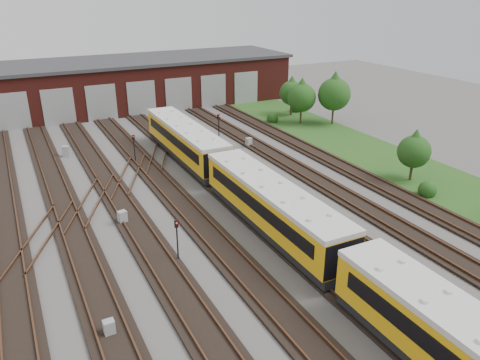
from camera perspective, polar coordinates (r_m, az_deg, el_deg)
name	(u,v)px	position (r m, az deg, el deg)	size (l,w,h in m)	color
ground	(245,238)	(31.20, 0.61, -7.07)	(120.00, 120.00, 0.00)	#4C4946
track_network	(239,233)	(31.54, -0.16, -6.50)	(30.40, 70.00, 0.33)	black
maintenance_shed	(106,85)	(66.33, -15.98, 11.11)	(51.00, 12.50, 6.35)	#561B15
grass_verge	(365,151)	(48.94, 15.04, 3.44)	(8.00, 55.00, 0.05)	#254818
metro_train	(272,206)	(31.15, 3.93, -3.18)	(2.80, 47.09, 3.11)	black
signal_mast_0	(177,235)	(28.14, -7.69, -6.70)	(0.24, 0.23, 2.76)	black
signal_mast_1	(134,145)	(44.78, -12.79, 4.20)	(0.26, 0.25, 2.69)	black
signal_mast_2	(193,153)	(41.94, -5.77, 3.34)	(0.24, 0.23, 2.64)	black
signal_mast_3	(219,126)	(48.11, -2.60, 6.56)	(0.30, 0.29, 3.41)	black
relay_cabinet_0	(109,328)	(24.05, -15.65, -17.02)	(0.52, 0.44, 0.87)	#96989A
relay_cabinet_1	(66,151)	(48.70, -20.46, 3.29)	(0.63, 0.53, 1.05)	#96989A
relay_cabinet_2	(122,217)	(33.75, -14.13, -4.45)	(0.58, 0.49, 0.97)	#96989A
relay_cabinet_3	(249,142)	(48.48, 1.06, 4.61)	(0.57, 0.48, 0.95)	#96989A
relay_cabinet_4	(222,151)	(45.89, -2.19, 3.52)	(0.55, 0.46, 0.92)	#96989A
tree_0	(302,94)	(56.62, 7.54, 10.32)	(3.38, 3.38, 5.60)	#362A18
tree_1	(292,90)	(60.47, 6.33, 10.86)	(3.08, 3.08, 5.11)	#362A18
tree_2	(335,90)	(57.02, 11.45, 10.66)	(3.83, 3.83, 6.35)	#362A18
tree_3	(415,148)	(41.76, 20.51, 3.70)	(2.76, 2.76, 4.57)	#362A18
bush_0	(428,187)	(39.79, 21.92, -0.84)	(1.44, 1.44, 1.44)	#1A4313
bush_1	(273,116)	(57.72, 3.99, 7.75)	(1.41, 1.41, 1.41)	#1A4313
bush_2	(296,107)	(62.80, 6.90, 8.87)	(1.42, 1.42, 1.42)	#1A4313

